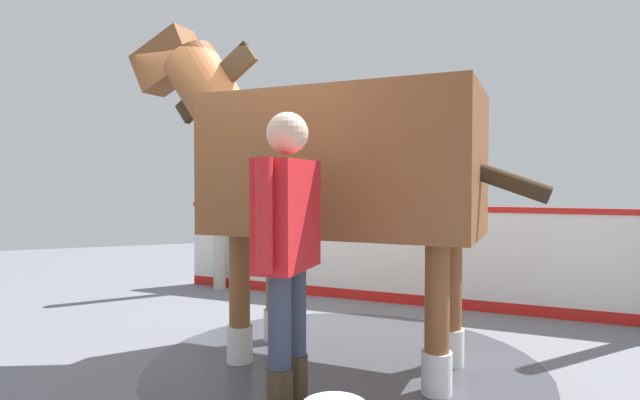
% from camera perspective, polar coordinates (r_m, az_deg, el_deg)
% --- Properties ---
extents(ground_plane, '(16.00, 16.00, 0.02)m').
position_cam_1_polar(ground_plane, '(4.35, -2.33, -16.70)').
color(ground_plane, slate).
extents(wet_patch, '(2.99, 2.99, 0.00)m').
position_cam_1_polar(wet_patch, '(4.08, 2.73, -17.85)').
color(wet_patch, '#42444C').
rests_on(wet_patch, ground).
extents(barrier_wall, '(4.13, 4.36, 1.13)m').
position_cam_1_polar(barrier_wall, '(5.89, 9.93, -6.49)').
color(barrier_wall, white).
rests_on(barrier_wall, ground).
extents(roof_post_near, '(0.16, 0.16, 2.62)m').
position_cam_1_polar(roof_post_near, '(6.71, -11.27, 1.27)').
color(roof_post_near, '#B7B2A8').
rests_on(roof_post_near, ground).
extents(horse, '(2.52, 2.62, 2.73)m').
position_cam_1_polar(horse, '(3.89, 0.98, 3.96)').
color(horse, brown).
rests_on(horse, ground).
extents(handler, '(0.57, 0.50, 1.78)m').
position_cam_1_polar(handler, '(2.91, -3.66, -4.74)').
color(handler, '#47331E').
rests_on(handler, ground).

